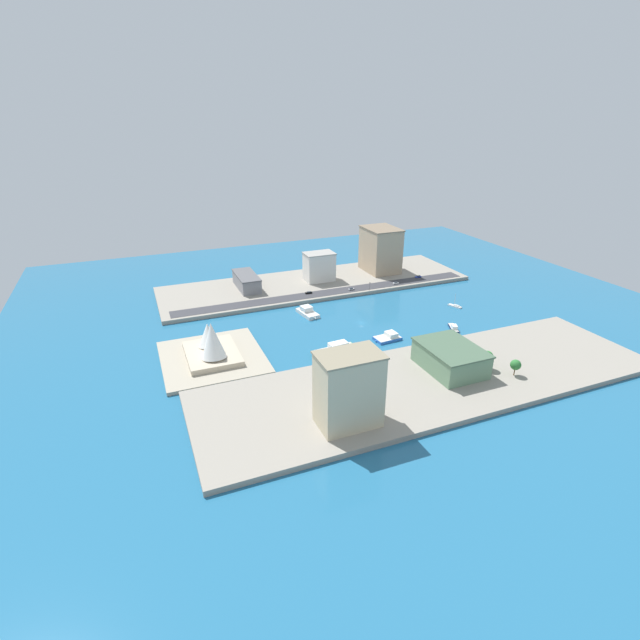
# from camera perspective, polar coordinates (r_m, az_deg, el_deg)

# --- Properties ---
(ground_plane) EXTENTS (440.00, 440.00, 0.00)m
(ground_plane) POSITION_cam_1_polar(r_m,az_deg,el_deg) (304.85, 5.05, -0.35)
(ground_plane) COLOR #23668E
(quay_west) EXTENTS (70.00, 240.00, 2.69)m
(quay_west) POSITION_cam_1_polar(r_m,az_deg,el_deg) (244.33, 13.58, -7.11)
(quay_west) COLOR gray
(quay_west) RESTS_ON ground_plane
(quay_east) EXTENTS (70.00, 240.00, 2.69)m
(quay_east) POSITION_cam_1_polar(r_m,az_deg,el_deg) (371.71, -0.50, 4.46)
(quay_east) COLOR gray
(quay_east) RESTS_ON ground_plane
(peninsula_point) EXTENTS (58.77, 54.33, 2.00)m
(peninsula_point) POSITION_cam_1_polar(r_m,az_deg,el_deg) (265.59, -12.91, -4.49)
(peninsula_point) COLOR #A89E89
(peninsula_point) RESTS_ON ground_plane
(road_strip) EXTENTS (12.40, 228.00, 0.15)m
(road_strip) POSITION_cam_1_polar(r_m,az_deg,el_deg) (348.67, 1.09, 3.38)
(road_strip) COLOR #38383D
(road_strip) RESTS_ON quay_east
(patrol_launch_navy) EXTENTS (14.26, 8.44, 3.62)m
(patrol_launch_navy) POSITION_cam_1_polar(r_m,az_deg,el_deg) (305.49, 15.92, -0.91)
(patrol_launch_navy) COLOR #1E284C
(patrol_launch_navy) RESTS_ON ground_plane
(ferry_green_doubledeck) EXTENTS (10.16, 27.45, 6.45)m
(ferry_green_doubledeck) POSITION_cam_1_polar(r_m,az_deg,el_deg) (264.55, 1.90, -3.65)
(ferry_green_doubledeck) COLOR #2D8C4C
(ferry_green_doubledeck) RESTS_ON ground_plane
(catamaran_blue) EXTENTS (10.58, 17.10, 4.27)m
(catamaran_blue) POSITION_cam_1_polar(r_m,az_deg,el_deg) (284.00, 8.30, -2.08)
(catamaran_blue) COLOR blue
(catamaran_blue) RESTS_ON ground_plane
(ferry_white_commuter) EXTENTS (21.13, 11.23, 5.61)m
(ferry_white_commuter) POSITION_cam_1_polar(r_m,az_deg,el_deg) (315.53, -1.53, 0.98)
(ferry_white_commuter) COLOR silver
(ferry_white_commuter) RESTS_ON ground_plane
(sailboat_small_white) EXTENTS (10.26, 6.40, 9.64)m
(sailboat_small_white) POSITION_cam_1_polar(r_m,az_deg,el_deg) (342.20, 16.07, 1.65)
(sailboat_small_white) COLOR white
(sailboat_small_white) RESTS_ON ground_plane
(warehouse_low_gray) EXTENTS (36.01, 14.67, 10.70)m
(warehouse_low_gray) POSITION_cam_1_polar(r_m,az_deg,el_deg) (360.69, -8.90, 4.69)
(warehouse_low_gray) COLOR gray
(warehouse_low_gray) RESTS_ON quay_east
(office_block_beige) EXTENTS (17.46, 26.90, 33.13)m
(office_block_beige) POSITION_cam_1_polar(r_m,az_deg,el_deg) (196.56, 3.50, -8.45)
(office_block_beige) COLOR #C6B793
(office_block_beige) RESTS_ON quay_west
(terminal_long_green) EXTENTS (35.00, 26.47, 12.86)m
(terminal_long_green) POSITION_cam_1_polar(r_m,az_deg,el_deg) (250.84, 15.55, -4.44)
(terminal_long_green) COLOR slate
(terminal_long_green) RESTS_ON quay_west
(apartment_midrise_tan) EXTENTS (33.09, 25.50, 36.36)m
(apartment_midrise_tan) POSITION_cam_1_polar(r_m,az_deg,el_deg) (397.06, 7.35, 8.48)
(apartment_midrise_tan) COLOR tan
(apartment_midrise_tan) RESTS_ON quay_east
(hotel_broad_white) EXTENTS (15.91, 23.38, 22.41)m
(hotel_broad_white) POSITION_cam_1_polar(r_m,az_deg,el_deg) (371.70, -0.10, 6.50)
(hotel_broad_white) COLOR silver
(hotel_broad_white) RESTS_ON quay_east
(suv_black) EXTENTS (1.80, 5.17, 1.52)m
(suv_black) POSITION_cam_1_polar(r_m,az_deg,el_deg) (345.75, -1.38, 3.35)
(suv_black) COLOR black
(suv_black) RESTS_ON road_strip
(van_white) EXTENTS (1.99, 4.39, 1.51)m
(van_white) POSITION_cam_1_polar(r_m,az_deg,el_deg) (370.66, 9.19, 4.46)
(van_white) COLOR black
(van_white) RESTS_ON road_strip
(hatchback_blue) EXTENTS (1.99, 5.20, 1.49)m
(hatchback_blue) POSITION_cam_1_polar(r_m,az_deg,el_deg) (389.25, 11.84, 5.19)
(hatchback_blue) COLOR black
(hatchback_blue) RESTS_ON road_strip
(sedan_silver) EXTENTS (2.02, 4.41, 1.58)m
(sedan_silver) POSITION_cam_1_polar(r_m,az_deg,el_deg) (353.82, 3.83, 3.79)
(sedan_silver) COLOR black
(sedan_silver) RESTS_ON road_strip
(traffic_light_waterfront) EXTENTS (0.36, 0.36, 6.50)m
(traffic_light_waterfront) POSITION_cam_1_polar(r_m,az_deg,el_deg) (353.34, 6.07, 4.27)
(traffic_light_waterfront) COLOR black
(traffic_light_waterfront) RESTS_ON quay_east
(opera_landmark) EXTENTS (36.50, 27.62, 23.03)m
(opera_landmark) POSITION_cam_1_polar(r_m,az_deg,el_deg) (260.90, -13.06, -2.82)
(opera_landmark) COLOR #BCAD93
(opera_landmark) RESTS_ON peninsula_point
(park_tree_cluster) EXTENTS (16.54, 14.94, 10.24)m
(park_tree_cluster) POSITION_cam_1_polar(r_m,az_deg,el_deg) (255.85, 20.75, -4.55)
(park_tree_cluster) COLOR brown
(park_tree_cluster) RESTS_ON quay_west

